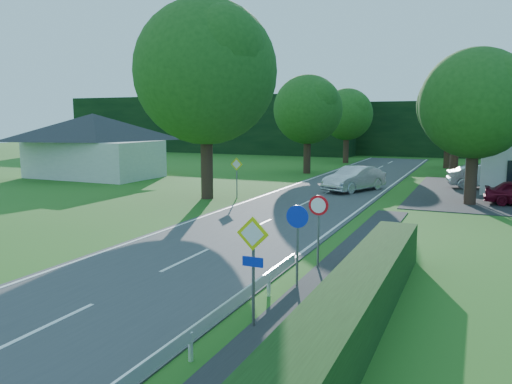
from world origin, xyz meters
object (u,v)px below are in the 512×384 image
at_px(moving_car, 354,179).
at_px(parked_car_silver_a, 486,177).
at_px(motorcycle, 339,181).
at_px(streetlight, 467,124).
at_px(parasol, 506,177).

relative_size(moving_car, parked_car_silver_a, 1.00).
xyz_separation_m(moving_car, motorcycle, (-1.29, 1.09, -0.31)).
xyz_separation_m(streetlight, parked_car_silver_a, (1.28, 5.26, -3.61)).
bearing_deg(parasol, parked_car_silver_a, 143.54).
relative_size(streetlight, parasol, 3.84).
relative_size(streetlight, parked_car_silver_a, 1.62).
relative_size(parked_car_silver_a, parasol, 2.38).
bearing_deg(motorcycle, moving_car, -38.00).
height_order(streetlight, parked_car_silver_a, streetlight).
height_order(moving_car, parasol, parasol).
height_order(motorcycle, parked_car_silver_a, parked_car_silver_a).
distance_m(moving_car, parked_car_silver_a, 9.23).
bearing_deg(parasol, moving_car, -156.97).
bearing_deg(streetlight, parked_car_silver_a, 76.31).
relative_size(moving_car, parasol, 2.36).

